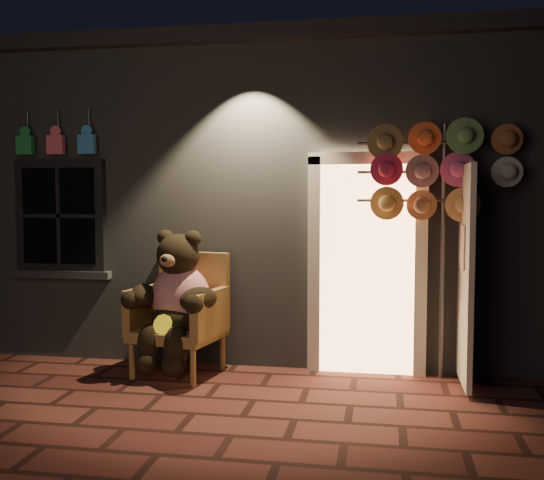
# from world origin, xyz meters

# --- Properties ---
(ground) EXTENTS (60.00, 60.00, 0.00)m
(ground) POSITION_xyz_m (0.00, 0.00, 0.00)
(ground) COLOR #5B2C23
(ground) RESTS_ON ground
(shop_building) EXTENTS (7.30, 5.95, 3.51)m
(shop_building) POSITION_xyz_m (0.00, 3.99, 1.74)
(shop_building) COLOR slate
(shop_building) RESTS_ON ground
(wicker_armchair) EXTENTS (0.94, 0.88, 1.19)m
(wicker_armchair) POSITION_xyz_m (-0.46, 1.17, 0.59)
(wicker_armchair) COLOR #AB7D42
(wicker_armchair) RESTS_ON ground
(teddy_bear) EXTENTS (0.96, 0.83, 1.34)m
(teddy_bear) POSITION_xyz_m (-0.48, 1.02, 0.75)
(teddy_bear) COLOR red
(teddy_bear) RESTS_ON ground
(hat_rack) EXTENTS (1.49, 0.22, 2.46)m
(hat_rack) POSITION_xyz_m (1.99, 1.28, 1.99)
(hat_rack) COLOR #59595E
(hat_rack) RESTS_ON ground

